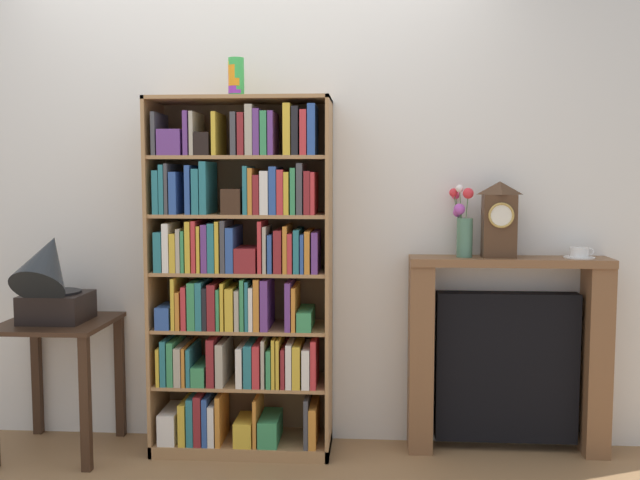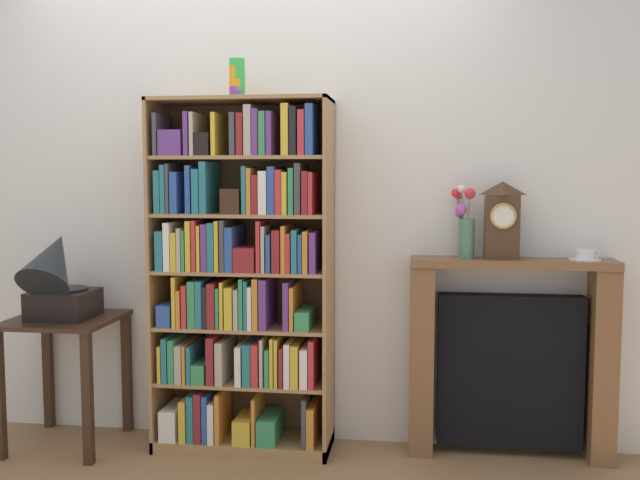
% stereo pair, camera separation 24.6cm
% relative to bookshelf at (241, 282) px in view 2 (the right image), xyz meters
% --- Properties ---
extents(ground_plane, '(7.86, 6.40, 0.02)m').
position_rel_bookshelf_xyz_m(ground_plane, '(0.01, -0.11, -0.87)').
color(ground_plane, '#997047').
extents(wall_back, '(4.86, 0.08, 2.60)m').
position_rel_bookshelf_xyz_m(wall_back, '(0.22, 0.23, 0.44)').
color(wall_back, silver).
rests_on(wall_back, ground).
extents(bookshelf, '(0.89, 0.35, 1.78)m').
position_rel_bookshelf_xyz_m(bookshelf, '(0.00, 0.00, 0.00)').
color(bookshelf, '#A87A4C').
rests_on(bookshelf, ground).
extents(cup_stack, '(0.08, 0.08, 0.19)m').
position_rel_bookshelf_xyz_m(cup_stack, '(-0.01, -0.01, 1.01)').
color(cup_stack, green).
rests_on(cup_stack, bookshelf).
extents(side_table_left, '(0.52, 0.53, 0.67)m').
position_rel_bookshelf_xyz_m(side_table_left, '(-0.91, -0.08, -0.35)').
color(side_table_left, '#382316').
rests_on(side_table_left, ground).
extents(gramophone, '(0.30, 0.45, 0.51)m').
position_rel_bookshelf_xyz_m(gramophone, '(-0.91, -0.14, 0.03)').
color(gramophone, black).
rests_on(gramophone, side_table_left).
extents(fireplace_mantel, '(0.99, 0.22, 0.99)m').
position_rel_bookshelf_xyz_m(fireplace_mantel, '(1.34, 0.09, -0.37)').
color(fireplace_mantel, brown).
rests_on(fireplace_mantel, ground).
extents(mantel_clock, '(0.16, 0.11, 0.38)m').
position_rel_bookshelf_xyz_m(mantel_clock, '(1.29, 0.08, 0.32)').
color(mantel_clock, '#472D1C').
rests_on(mantel_clock, fireplace_mantel).
extents(flower_vase, '(0.12, 0.14, 0.36)m').
position_rel_bookshelf_xyz_m(flower_vase, '(1.11, 0.08, 0.29)').
color(flower_vase, '#4C7A60').
rests_on(flower_vase, fireplace_mantel).
extents(teacup_with_saucer, '(0.15, 0.15, 0.05)m').
position_rel_bookshelf_xyz_m(teacup_with_saucer, '(1.68, 0.08, 0.15)').
color(teacup_with_saucer, white).
rests_on(teacup_with_saucer, fireplace_mantel).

